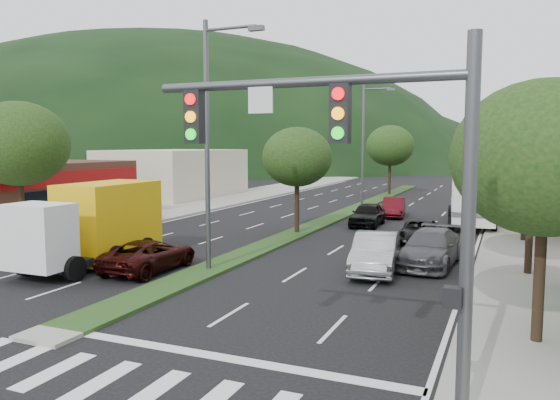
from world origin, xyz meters
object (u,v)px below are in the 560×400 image
at_px(box_truck, 96,227).
at_px(car_queue_d, 420,232).
at_px(streetlight_mid, 365,139).
at_px(tree_r_a, 545,158).
at_px(tree_med_near, 297,157).
at_px(tree_r_e, 521,147).
at_px(tree_r_c, 527,152).
at_px(streetlight_near, 211,134).
at_px(motorhome, 471,198).
at_px(sedan_silver, 375,253).
at_px(tree_med_far, 390,146).
at_px(tree_l_a, 19,144).
at_px(car_queue_a, 367,214).
at_px(car_queue_c, 394,207).
at_px(tree_r_b, 533,148).
at_px(suv_maroon, 149,255).
at_px(car_queue_b, 430,248).
at_px(traffic_signal, 376,174).
at_px(tree_r_d, 524,144).

bearing_deg(box_truck, car_queue_d, -139.71).
bearing_deg(car_queue_d, streetlight_mid, 110.55).
height_order(tree_r_a, tree_med_near, tree_r_a).
bearing_deg(tree_r_e, box_truck, -117.47).
relative_size(tree_r_c, streetlight_near, 0.65).
relative_size(box_truck, motorhome, 0.81).
distance_m(tree_med_near, sedan_silver, 10.49).
bearing_deg(tree_med_far, tree_l_a, -110.19).
height_order(car_queue_a, car_queue_c, car_queue_a).
xyz_separation_m(tree_med_far, sedan_silver, (6.32, -33.54, -4.22)).
height_order(tree_r_b, streetlight_near, streetlight_near).
distance_m(tree_r_e, tree_l_a, 38.73).
distance_m(tree_r_b, box_truck, 18.05).
relative_size(suv_maroon, car_queue_b, 0.89).
bearing_deg(traffic_signal, tree_r_c, 82.15).
xyz_separation_m(tree_r_a, car_queue_c, (-8.33, 23.67, -4.13)).
relative_size(tree_r_a, car_queue_d, 1.51).
relative_size(streetlight_mid, car_queue_d, 2.27).
distance_m(tree_r_a, tree_l_a, 25.23).
bearing_deg(car_queue_c, tree_r_b, -69.65).
bearing_deg(motorhome, car_queue_b, -99.07).
bearing_deg(tree_r_e, sedan_silver, -100.88).
height_order(tree_r_c, suv_maroon, tree_r_c).
distance_m(sedan_silver, car_queue_d, 7.25).
bearing_deg(tree_r_e, tree_r_d, -90.00).
relative_size(tree_r_b, suv_maroon, 1.49).
xyz_separation_m(tree_r_a, streetlight_mid, (-11.79, 29.00, 0.76)).
bearing_deg(motorhome, car_queue_d, -109.38).
relative_size(tree_r_a, streetlight_mid, 0.66).
distance_m(tree_r_a, car_queue_b, 10.20).
height_order(traffic_signal, suv_maroon, traffic_signal).
distance_m(tree_med_far, streetlight_mid, 11.02).
relative_size(tree_r_e, car_queue_a, 1.56).
xyz_separation_m(tree_r_e, car_queue_b, (-3.79, -27.45, -4.13)).
height_order(streetlight_mid, sedan_silver, streetlight_mid).
bearing_deg(sedan_silver, tree_l_a, 174.06).
relative_size(car_queue_c, motorhome, 0.48).
xyz_separation_m(tree_med_near, motorhome, (9.00, 7.69, -2.68)).
bearing_deg(traffic_signal, car_queue_c, 100.40).
xyz_separation_m(tree_r_e, car_queue_c, (-8.33, -12.33, -4.20)).
bearing_deg(tree_med_far, motorhome, -63.82).
relative_size(tree_r_c, tree_r_e, 0.97).
bearing_deg(tree_r_c, tree_r_a, -90.00).
relative_size(tree_l_a, car_queue_c, 1.72).
relative_size(tree_r_c, car_queue_c, 1.54).
distance_m(suv_maroon, motorhome, 21.78).
bearing_deg(streetlight_near, traffic_signal, -47.23).
distance_m(tree_r_d, car_queue_b, 18.40).
bearing_deg(tree_r_a, box_truck, 169.41).
bearing_deg(tree_med_far, tree_med_near, -90.00).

